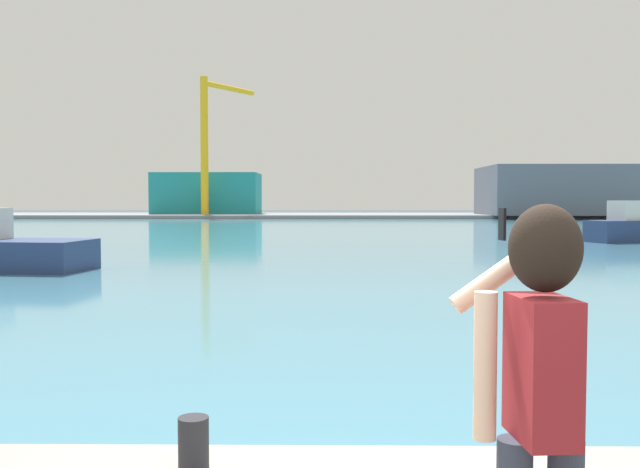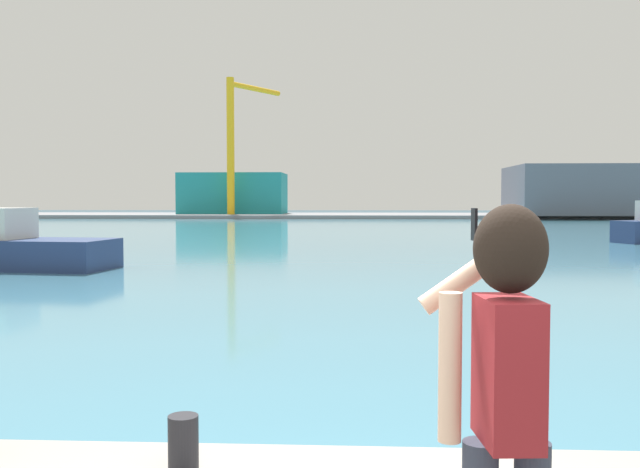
{
  "view_description": "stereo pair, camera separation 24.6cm",
  "coord_description": "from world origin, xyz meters",
  "px_view_note": "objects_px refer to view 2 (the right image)",
  "views": [
    {
      "loc": [
        -0.15,
        -2.87,
        2.29
      ],
      "look_at": [
        -0.23,
        3.34,
        1.99
      ],
      "focal_mm": 38.81,
      "sensor_mm": 36.0,
      "label": 1
    },
    {
      "loc": [
        0.1,
        -2.86,
        2.29
      ],
      "look_at": [
        -0.23,
        3.34,
        1.99
      ],
      "focal_mm": 38.81,
      "sensor_mm": 36.0,
      "label": 2
    }
  ],
  "objects_px": {
    "port_crane": "(236,133)",
    "warehouse_right": "(582,191)",
    "harbor_bollard": "(183,443)",
    "warehouse_left": "(234,194)",
    "person_photographer": "(504,379)",
    "boat_moored": "(9,247)"
  },
  "relations": [
    {
      "from": "harbor_bollard",
      "to": "boat_moored",
      "type": "height_order",
      "value": "boat_moored"
    },
    {
      "from": "boat_moored",
      "to": "port_crane",
      "type": "xyz_separation_m",
      "value": [
        -4.2,
        68.44,
        10.42
      ]
    },
    {
      "from": "warehouse_right",
      "to": "port_crane",
      "type": "bearing_deg",
      "value": 177.53
    },
    {
      "from": "person_photographer",
      "to": "warehouse_right",
      "type": "relative_size",
      "value": 0.1
    },
    {
      "from": "harbor_bollard",
      "to": "warehouse_left",
      "type": "xyz_separation_m",
      "value": [
        -15.99,
        91.85,
        2.55
      ]
    },
    {
      "from": "boat_moored",
      "to": "warehouse_right",
      "type": "bearing_deg",
      "value": 65.75
    },
    {
      "from": "boat_moored",
      "to": "warehouse_left",
      "type": "distance_m",
      "value": 73.97
    },
    {
      "from": "harbor_bollard",
      "to": "port_crane",
      "type": "relative_size",
      "value": 0.02
    },
    {
      "from": "person_photographer",
      "to": "port_crane",
      "type": "distance_m",
      "value": 90.26
    },
    {
      "from": "harbor_bollard",
      "to": "port_crane",
      "type": "bearing_deg",
      "value": 99.62
    },
    {
      "from": "warehouse_left",
      "to": "warehouse_right",
      "type": "xyz_separation_m",
      "value": [
        45.68,
        -7.19,
        0.28
      ]
    },
    {
      "from": "boat_moored",
      "to": "warehouse_right",
      "type": "height_order",
      "value": "warehouse_right"
    },
    {
      "from": "warehouse_left",
      "to": "port_crane",
      "type": "distance_m",
      "value": 9.58
    },
    {
      "from": "warehouse_right",
      "to": "person_photographer",
      "type": "bearing_deg",
      "value": -107.97
    },
    {
      "from": "warehouse_left",
      "to": "person_photographer",
      "type": "bearing_deg",
      "value": -79.3
    },
    {
      "from": "person_photographer",
      "to": "port_crane",
      "type": "bearing_deg",
      "value": 6.0
    },
    {
      "from": "person_photographer",
      "to": "harbor_bollard",
      "type": "height_order",
      "value": "person_photographer"
    },
    {
      "from": "harbor_bollard",
      "to": "warehouse_left",
      "type": "height_order",
      "value": "warehouse_left"
    },
    {
      "from": "port_crane",
      "to": "warehouse_right",
      "type": "bearing_deg",
      "value": -2.47
    },
    {
      "from": "boat_moored",
      "to": "warehouse_left",
      "type": "height_order",
      "value": "warehouse_left"
    },
    {
      "from": "warehouse_left",
      "to": "port_crane",
      "type": "relative_size",
      "value": 0.8
    },
    {
      "from": "harbor_bollard",
      "to": "person_photographer",
      "type": "bearing_deg",
      "value": -44.95
    }
  ]
}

